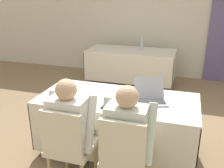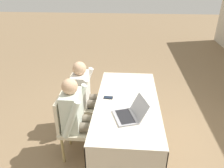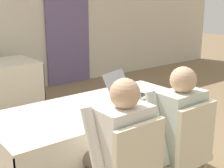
# 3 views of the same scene
# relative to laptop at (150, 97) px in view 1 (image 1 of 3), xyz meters

# --- Properties ---
(ground_plane) EXTENTS (24.00, 24.00, 0.00)m
(ground_plane) POSITION_rel_laptop_xyz_m (-0.38, -0.03, -0.78)
(ground_plane) COLOR #846B4C
(wall_back) EXTENTS (12.00, 0.06, 2.70)m
(wall_back) POSITION_rel_laptop_xyz_m (-0.38, 3.29, 0.57)
(wall_back) COLOR beige
(wall_back) RESTS_ON ground_plane
(conference_table_near) EXTENTS (1.87, 0.86, 0.74)m
(conference_table_near) POSITION_rel_laptop_xyz_m (-0.38, -0.03, -0.22)
(conference_table_near) COLOR beige
(conference_table_near) RESTS_ON ground_plane
(conference_table_far) EXTENTS (1.87, 0.86, 0.74)m
(conference_table_far) POSITION_rel_laptop_xyz_m (-0.80, 2.53, -0.22)
(conference_table_far) COLOR beige
(conference_table_far) RESTS_ON ground_plane
(laptop) EXTENTS (0.44, 0.46, 0.23)m
(laptop) POSITION_rel_laptop_xyz_m (0.00, 0.00, 0.00)
(laptop) COLOR #99999E
(laptop) RESTS_ON conference_table_near
(cell_phone) EXTENTS (0.08, 0.13, 0.01)m
(cell_phone) POSITION_rel_laptop_xyz_m (-0.44, -0.30, -0.04)
(cell_phone) COLOR black
(cell_phone) RESTS_ON conference_table_near
(paper_beside_laptop) EXTENTS (0.33, 0.36, 0.00)m
(paper_beside_laptop) POSITION_rel_laptop_xyz_m (-1.11, -0.04, -0.04)
(paper_beside_laptop) COLOR white
(paper_beside_laptop) RESTS_ON conference_table_near
(paper_centre_table) EXTENTS (0.28, 0.34, 0.00)m
(paper_centre_table) POSITION_rel_laptop_xyz_m (-0.18, 0.14, -0.04)
(paper_centre_table) COLOR white
(paper_centre_table) RESTS_ON conference_table_near
(water_bottle) EXTENTS (0.06, 0.06, 0.28)m
(water_bottle) POSITION_rel_laptop_xyz_m (-0.59, 2.63, 0.08)
(water_bottle) COLOR #B7B7C1
(water_bottle) RESTS_ON conference_table_far
(chair_near_left) EXTENTS (0.44, 0.44, 0.92)m
(chair_near_left) POSITION_rel_laptop_xyz_m (-0.67, -0.76, -0.27)
(chair_near_left) COLOR tan
(chair_near_left) RESTS_ON ground_plane
(chair_near_right) EXTENTS (0.44, 0.44, 0.92)m
(chair_near_right) POSITION_rel_laptop_xyz_m (-0.10, -0.76, -0.27)
(chair_near_right) COLOR tan
(chair_near_right) RESTS_ON ground_plane
(person_checkered_shirt) EXTENTS (0.50, 0.52, 1.18)m
(person_checkered_shirt) POSITION_rel_laptop_xyz_m (-0.67, -0.66, -0.11)
(person_checkered_shirt) COLOR #665B4C
(person_checkered_shirt) RESTS_ON ground_plane
(person_white_shirt) EXTENTS (0.50, 0.52, 1.18)m
(person_white_shirt) POSITION_rel_laptop_xyz_m (-0.10, -0.66, -0.11)
(person_white_shirt) COLOR #665B4C
(person_white_shirt) RESTS_ON ground_plane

